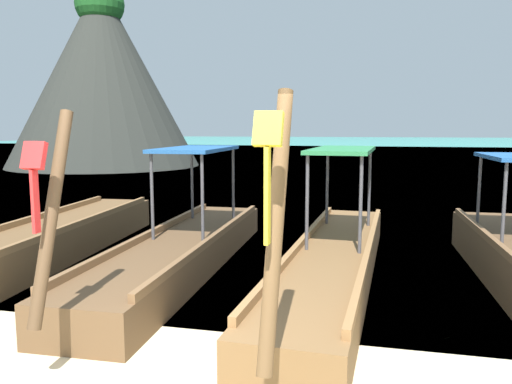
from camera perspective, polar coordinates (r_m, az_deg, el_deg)
name	(u,v)px	position (r m, az deg, el deg)	size (l,w,h in m)	color
sea_water	(360,146)	(65.11, 11.74, 5.22)	(120.00, 120.00, 0.00)	#2DB29E
longtail_boat_orange_ribbon	(52,240)	(9.36, -22.23, -5.12)	(1.59, 6.65, 2.78)	brown
longtail_boat_red_ribbon	(182,249)	(8.07, -8.50, -6.50)	(1.33, 6.92, 2.42)	brown
longtail_boat_yellow_ribbon	(334,260)	(7.45, 8.88, -7.68)	(1.41, 7.45, 2.54)	brown
karst_rock	(100,77)	(31.19, -17.40, 12.44)	(11.89, 10.99, 10.67)	#2D302B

